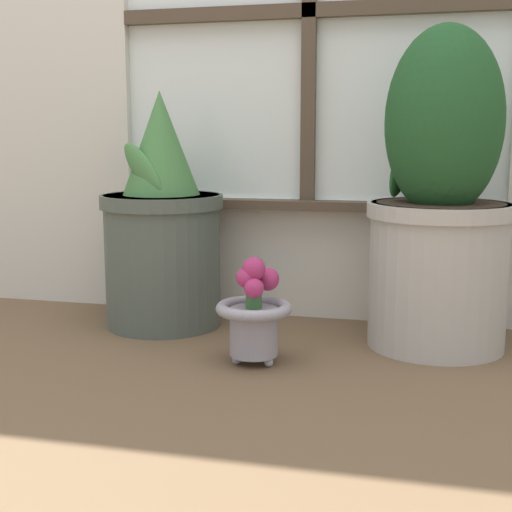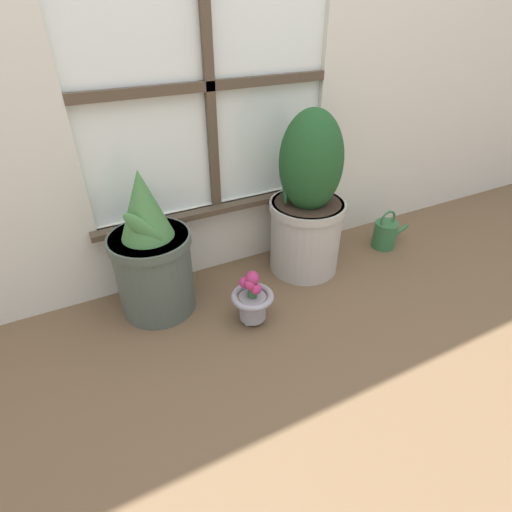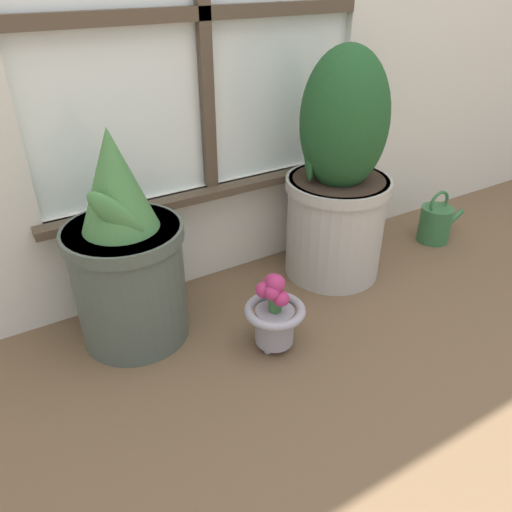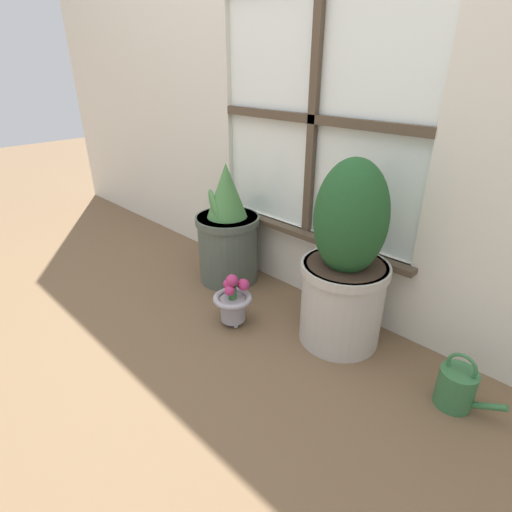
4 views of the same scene
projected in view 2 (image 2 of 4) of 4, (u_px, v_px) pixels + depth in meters
ground_plane at (279, 341)px, 1.48m from camera, size 10.00×10.00×0.00m
potted_plant_left at (152, 255)px, 1.51m from camera, size 0.31×0.31×0.59m
potted_plant_right at (308, 203)px, 1.70m from camera, size 0.33×0.33×0.72m
flower_vase at (252, 298)px, 1.52m from camera, size 0.16×0.16×0.23m
watering_can at (385, 234)px, 2.00m from camera, size 0.21×0.12×0.20m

